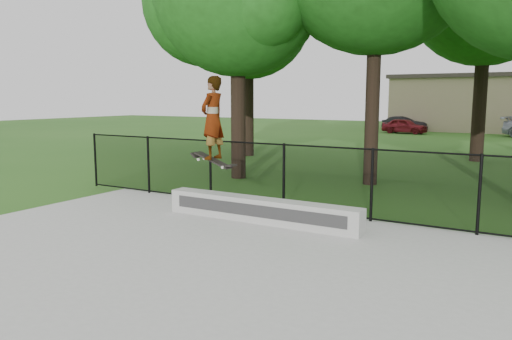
{
  "coord_description": "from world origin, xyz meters",
  "views": [
    {
      "loc": [
        3.03,
        -3.82,
        2.56
      ],
      "look_at": [
        -1.71,
        4.2,
        1.2
      ],
      "focal_mm": 35.0,
      "sensor_mm": 36.0,
      "label": 1
    }
  ],
  "objects_px": {
    "car_b": "(404,124)",
    "grind_ledge": "(260,210)",
    "skater_airborne": "(213,120)",
    "car_a": "(405,126)"
  },
  "relations": [
    {
      "from": "car_a",
      "to": "skater_airborne",
      "type": "relative_size",
      "value": 1.67
    },
    {
      "from": "grind_ledge",
      "to": "skater_airborne",
      "type": "xyz_separation_m",
      "value": [
        -0.94,
        -0.29,
        1.81
      ]
    },
    {
      "from": "car_b",
      "to": "skater_airborne",
      "type": "height_order",
      "value": "skater_airborne"
    },
    {
      "from": "car_a",
      "to": "skater_airborne",
      "type": "xyz_separation_m",
      "value": [
        3.16,
        -27.95,
        1.58
      ]
    },
    {
      "from": "grind_ledge",
      "to": "car_b",
      "type": "relative_size",
      "value": 1.39
    },
    {
      "from": "grind_ledge",
      "to": "car_b",
      "type": "height_order",
      "value": "car_b"
    },
    {
      "from": "grind_ledge",
      "to": "car_b",
      "type": "xyz_separation_m",
      "value": [
        -4.8,
        30.29,
        0.26
      ]
    },
    {
      "from": "car_b",
      "to": "grind_ledge",
      "type": "bearing_deg",
      "value": -148.96
    },
    {
      "from": "grind_ledge",
      "to": "car_b",
      "type": "bearing_deg",
      "value": 99.01
    },
    {
      "from": "grind_ledge",
      "to": "car_a",
      "type": "relative_size",
      "value": 1.36
    }
  ]
}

